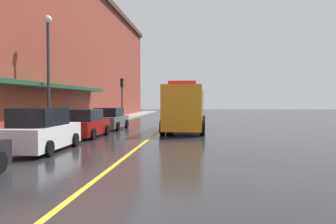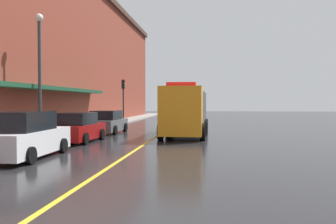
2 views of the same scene
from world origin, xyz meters
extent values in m
plane|color=#232326|center=(0.00, 25.00, 0.00)|extent=(112.00, 112.00, 0.00)
cube|color=gray|center=(-6.20, 25.00, 0.07)|extent=(2.40, 70.00, 0.15)
cube|color=gold|center=(0.00, 25.00, 0.00)|extent=(0.16, 70.00, 0.01)
cube|color=brown|center=(-14.01, 24.00, 6.77)|extent=(13.22, 64.00, 13.54)
cube|color=#19472D|center=(-6.85, 16.00, 3.10)|extent=(1.20, 22.40, 0.24)
cube|color=silver|center=(-3.86, 8.50, 0.64)|extent=(1.86, 4.89, 0.92)
cube|color=black|center=(-3.86, 8.26, 1.48)|extent=(1.65, 2.70, 0.76)
cylinder|color=black|center=(-4.79, 10.00, 0.32)|extent=(0.23, 0.64, 0.64)
cylinder|color=black|center=(-2.97, 10.02, 0.32)|extent=(0.23, 0.64, 0.64)
cylinder|color=black|center=(-2.93, 7.00, 0.32)|extent=(0.23, 0.64, 0.64)
cube|color=maroon|center=(-3.91, 14.36, 0.58)|extent=(2.01, 4.37, 0.81)
cube|color=black|center=(-3.91, 14.14, 1.31)|extent=(1.76, 2.42, 0.66)
cylinder|color=black|center=(-4.82, 15.72, 0.32)|extent=(0.24, 0.65, 0.64)
cylinder|color=black|center=(-2.92, 15.66, 0.32)|extent=(0.24, 0.65, 0.64)
cylinder|color=black|center=(-4.90, 13.05, 0.32)|extent=(0.24, 0.65, 0.64)
cylinder|color=black|center=(-3.00, 12.99, 0.32)|extent=(0.24, 0.65, 0.64)
cube|color=#595B60|center=(-3.87, 20.26, 0.57)|extent=(2.00, 4.46, 0.79)
cube|color=black|center=(-3.87, 20.04, 1.29)|extent=(1.75, 2.47, 0.65)
cylinder|color=black|center=(-4.76, 21.66, 0.32)|extent=(0.24, 0.65, 0.64)
cylinder|color=black|center=(-2.88, 21.60, 0.32)|extent=(0.24, 0.65, 0.64)
cylinder|color=black|center=(-4.85, 18.93, 0.32)|extent=(0.24, 0.65, 0.64)
cylinder|color=black|center=(-2.97, 18.87, 0.32)|extent=(0.24, 0.65, 0.64)
cube|color=orange|center=(1.77, 15.80, 1.71)|extent=(2.46, 2.30, 2.82)
cube|color=#3F3F42|center=(1.86, 19.98, 1.60)|extent=(2.53, 5.52, 2.59)
cube|color=red|center=(1.77, 15.80, 3.24)|extent=(1.70, 0.63, 0.24)
cylinder|color=black|center=(3.00, 15.85, 0.50)|extent=(0.32, 1.01, 1.00)
cylinder|color=black|center=(0.55, 15.90, 0.50)|extent=(0.32, 1.01, 1.00)
cylinder|color=black|center=(3.07, 19.27, 0.50)|extent=(0.32, 1.01, 1.00)
cylinder|color=black|center=(0.62, 19.32, 0.50)|extent=(0.32, 1.01, 1.00)
cylinder|color=black|center=(3.11, 21.49, 0.50)|extent=(0.32, 1.01, 1.00)
cylinder|color=black|center=(0.67, 21.54, 0.50)|extent=(0.32, 1.01, 1.00)
cylinder|color=#4C4C51|center=(-5.35, 15.46, 0.68)|extent=(0.07, 0.07, 1.05)
cube|color=black|center=(-5.35, 15.46, 1.34)|extent=(0.14, 0.18, 0.28)
cylinder|color=#33383D|center=(-5.95, 14.09, 3.40)|extent=(0.18, 0.18, 6.50)
sphere|color=white|center=(-5.95, 14.09, 6.87)|extent=(0.44, 0.44, 0.44)
cylinder|color=#232326|center=(-5.30, 31.19, 1.85)|extent=(0.14, 0.14, 3.40)
cube|color=black|center=(-5.30, 31.19, 4.00)|extent=(0.28, 0.36, 0.90)
sphere|color=red|center=(-5.14, 31.19, 4.30)|extent=(0.16, 0.16, 0.16)
sphere|color=gold|center=(-5.14, 31.19, 4.00)|extent=(0.16, 0.16, 0.16)
sphere|color=green|center=(-5.14, 31.19, 3.70)|extent=(0.16, 0.16, 0.16)
camera|label=1|loc=(2.83, -6.41, 2.18)|focal=38.83mm
camera|label=2|loc=(3.42, -5.48, 2.24)|focal=39.60mm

